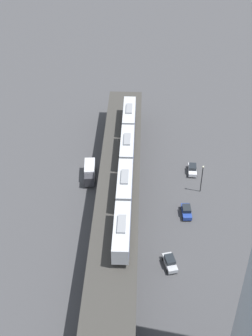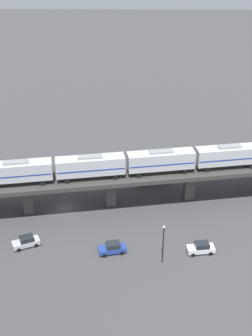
{
  "view_description": "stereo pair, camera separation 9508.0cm",
  "coord_description": "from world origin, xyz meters",
  "px_view_note": "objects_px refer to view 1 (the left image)",
  "views": [
    {
      "loc": [
        -15.47,
        61.87,
        66.36
      ],
      "look_at": [
        0.6,
        -11.27,
        8.39
      ],
      "focal_mm": 50.0,
      "sensor_mm": 36.0,
      "label": 1
    },
    {
      "loc": [
        -71.88,
        -12.52,
        48.33
      ],
      "look_at": [
        0.6,
        -11.27,
        8.39
      ],
      "focal_mm": 50.0,
      "sensor_mm": 36.0,
      "label": 2
    }
  ],
  "objects_px": {
    "subway_train": "(126,164)",
    "street_lamp": "(202,177)",
    "street_car_blue": "(186,211)",
    "street_car_silver": "(170,262)",
    "delivery_truck": "(90,172)",
    "street_car_white": "(192,169)"
  },
  "relations": [
    {
      "from": "subway_train",
      "to": "street_lamp",
      "type": "height_order",
      "value": "subway_train"
    },
    {
      "from": "street_car_blue",
      "to": "street_car_silver",
      "type": "xyz_separation_m",
      "value": [
        1.38,
        14.18,
        0.0
      ]
    },
    {
      "from": "street_car_blue",
      "to": "delivery_truck",
      "type": "height_order",
      "value": "delivery_truck"
    },
    {
      "from": "street_car_white",
      "to": "street_car_silver",
      "type": "relative_size",
      "value": 0.97
    },
    {
      "from": "street_car_white",
      "to": "street_lamp",
      "type": "height_order",
      "value": "street_lamp"
    },
    {
      "from": "subway_train",
      "to": "street_car_white",
      "type": "xyz_separation_m",
      "value": [
        -12.83,
        -12.28,
        -8.49
      ]
    },
    {
      "from": "street_car_silver",
      "to": "delivery_truck",
      "type": "relative_size",
      "value": 0.63
    },
    {
      "from": "delivery_truck",
      "to": "subway_train",
      "type": "bearing_deg",
      "value": 151.16
    },
    {
      "from": "street_car_silver",
      "to": "delivery_truck",
      "type": "xyz_separation_m",
      "value": [
        21.16,
        -21.34,
        0.82
      ]
    },
    {
      "from": "street_car_silver",
      "to": "street_lamp",
      "type": "height_order",
      "value": "street_lamp"
    },
    {
      "from": "subway_train",
      "to": "street_car_white",
      "type": "height_order",
      "value": "subway_train"
    },
    {
      "from": "street_car_silver",
      "to": "subway_train",
      "type": "bearing_deg",
      "value": -54.03
    },
    {
      "from": "subway_train",
      "to": "street_lamp",
      "type": "xyz_separation_m",
      "value": [
        -15.24,
        -5.97,
        -5.32
      ]
    },
    {
      "from": "street_car_silver",
      "to": "street_lamp",
      "type": "relative_size",
      "value": 0.68
    },
    {
      "from": "street_car_blue",
      "to": "street_car_silver",
      "type": "bearing_deg",
      "value": 84.43
    },
    {
      "from": "street_car_blue",
      "to": "street_car_silver",
      "type": "distance_m",
      "value": 14.25
    },
    {
      "from": "street_car_white",
      "to": "street_car_blue",
      "type": "relative_size",
      "value": 0.98
    },
    {
      "from": "street_car_white",
      "to": "street_car_silver",
      "type": "height_order",
      "value": "same"
    },
    {
      "from": "delivery_truck",
      "to": "street_lamp",
      "type": "distance_m",
      "value": 24.8
    },
    {
      "from": "street_car_blue",
      "to": "street_lamp",
      "type": "relative_size",
      "value": 0.68
    },
    {
      "from": "street_lamp",
      "to": "subway_train",
      "type": "bearing_deg",
      "value": 21.38
    },
    {
      "from": "street_car_silver",
      "to": "delivery_truck",
      "type": "distance_m",
      "value": 30.06
    }
  ]
}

